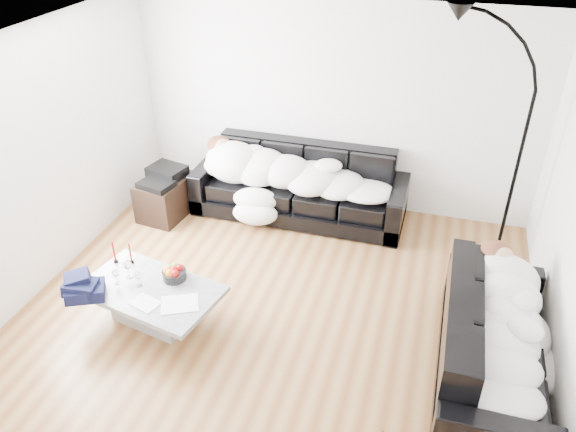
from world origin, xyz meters
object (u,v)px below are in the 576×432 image
(wine_glass_a, at_px, (128,269))
(stereo, at_px, (164,175))
(sleeper_back, at_px, (298,171))
(candle_left, at_px, (114,252))
(sleeper_right, at_px, (501,323))
(sofa_right, at_px, (496,343))
(wine_glass_b, at_px, (116,276))
(coffee_table, at_px, (153,304))
(wine_glass_c, at_px, (139,279))
(floor_lamp, at_px, (519,161))
(av_cabinet, at_px, (166,197))
(candle_right, at_px, (130,254))
(sofa_back, at_px, (299,184))
(fruit_bowl, at_px, (174,272))

(wine_glass_a, relative_size, stereo, 0.43)
(sleeper_back, distance_m, wine_glass_a, 2.44)
(sleeper_back, height_order, candle_left, sleeper_back)
(sleeper_right, relative_size, candle_left, 7.11)
(sofa_right, xyz_separation_m, wine_glass_a, (-3.43, -0.05, 0.06))
(sleeper_right, relative_size, wine_glass_b, 10.93)
(coffee_table, bearing_deg, sleeper_right, 2.81)
(coffee_table, distance_m, wine_glass_c, 0.30)
(candle_left, distance_m, floor_lamp, 4.27)
(coffee_table, distance_m, floor_lamp, 4.00)
(floor_lamp, bearing_deg, candle_left, -139.92)
(av_cabinet, bearing_deg, floor_lamp, 11.04)
(sofa_right, distance_m, candle_left, 3.69)
(candle_right, bearing_deg, coffee_table, -39.89)
(coffee_table, height_order, av_cabinet, av_cabinet)
(sleeper_right, height_order, floor_lamp, floor_lamp)
(sofa_back, bearing_deg, coffee_table, -109.81)
(coffee_table, height_order, fruit_bowl, fruit_bowl)
(sofa_back, bearing_deg, sleeper_back, -90.00)
(sleeper_right, relative_size, coffee_table, 1.34)
(candle_right, bearing_deg, sofa_back, 58.89)
(wine_glass_c, bearing_deg, wine_glass_a, 150.07)
(sofa_right, bearing_deg, sleeper_back, 47.65)
(sofa_right, distance_m, sleeper_right, 0.22)
(av_cabinet, bearing_deg, wine_glass_a, -66.71)
(sofa_back, distance_m, wine_glass_b, 2.62)
(wine_glass_b, bearing_deg, sleeper_right, 2.88)
(wine_glass_a, height_order, wine_glass_b, wine_glass_a)
(av_cabinet, bearing_deg, stereo, 0.00)
(coffee_table, xyz_separation_m, fruit_bowl, (0.16, 0.21, 0.27))
(fruit_bowl, height_order, candle_left, candle_left)
(coffee_table, xyz_separation_m, floor_lamp, (3.26, 2.10, 1.01))
(sleeper_back, bearing_deg, wine_glass_b, -117.24)
(wine_glass_a, xyz_separation_m, candle_left, (-0.26, 0.17, 0.03))
(wine_glass_b, bearing_deg, fruit_bowl, 24.35)
(sleeper_back, relative_size, stereo, 5.09)
(wine_glass_c, relative_size, candle_right, 0.72)
(candle_left, bearing_deg, av_cabinet, 98.84)
(sleeper_right, distance_m, av_cabinet, 4.29)
(sofa_right, bearing_deg, stereo, 66.93)
(sleeper_right, xyz_separation_m, candle_left, (-3.69, 0.12, -0.13))
(av_cabinet, xyz_separation_m, stereo, (0.00, 0.00, 0.31))
(sofa_back, relative_size, floor_lamp, 1.10)
(coffee_table, relative_size, candle_right, 5.78)
(wine_glass_b, bearing_deg, wine_glass_c, 6.78)
(sofa_back, xyz_separation_m, wine_glass_a, (-1.11, -2.21, 0.05))
(sofa_back, xyz_separation_m, candle_right, (-1.21, -2.00, 0.07))
(av_cabinet, distance_m, floor_lamp, 4.15)
(sofa_back, distance_m, fruit_bowl, 2.22)
(wine_glass_c, relative_size, floor_lamp, 0.07)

